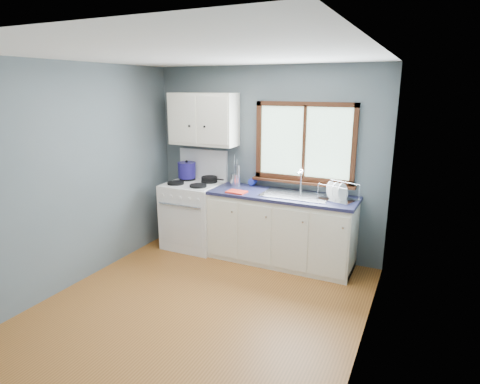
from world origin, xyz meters
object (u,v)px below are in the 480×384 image
at_px(base_cabinets, 281,232).
at_px(stockpot, 187,170).
at_px(utensil_crock, 235,179).
at_px(gas_range, 194,213).
at_px(thermos, 238,176).
at_px(sink, 295,200).
at_px(dish_rack, 338,195).
at_px(skillet, 210,178).

distance_m(base_cabinets, stockpot, 1.64).
height_order(base_cabinets, utensil_crock, utensil_crock).
xyz_separation_m(gas_range, thermos, (0.62, 0.15, 0.57)).
relative_size(gas_range, thermos, 4.70).
relative_size(sink, dish_rack, 1.74).
xyz_separation_m(skillet, stockpot, (-0.36, -0.02, 0.09)).
height_order(stockpot, utensil_crock, utensil_crock).
bearing_deg(stockpot, thermos, 0.56).
height_order(gas_range, skillet, gas_range).
bearing_deg(sink, stockpot, 175.81).
bearing_deg(skillet, utensil_crock, 0.02).
relative_size(base_cabinets, sink, 2.20).
height_order(base_cabinets, skillet, skillet).
xyz_separation_m(skillet, dish_rack, (1.82, -0.12, -0.01)).
bearing_deg(sink, skillet, 173.95).
bearing_deg(dish_rack, base_cabinets, -159.37).
relative_size(base_cabinets, utensil_crock, 4.43).
xyz_separation_m(base_cabinets, stockpot, (-1.49, 0.12, 0.66)).
bearing_deg(thermos, base_cabinets, -10.77).
bearing_deg(thermos, dish_rack, -4.46).
xyz_separation_m(sink, dish_rack, (0.51, 0.02, 0.12)).
bearing_deg(stockpot, utensil_crock, 1.30).
bearing_deg(utensil_crock, gas_range, -164.73).
height_order(sink, utensil_crock, utensil_crock).
height_order(stockpot, thermos, stockpot).
height_order(gas_range, sink, gas_range).
relative_size(sink, skillet, 2.48).
xyz_separation_m(base_cabinets, dish_rack, (0.69, 0.02, 0.57)).
relative_size(stockpot, thermos, 1.15).
height_order(thermos, dish_rack, thermos).
relative_size(sink, stockpot, 2.52).
bearing_deg(skillet, sink, -6.19).
bearing_deg(gas_range, skillet, 41.59).
height_order(skillet, dish_rack, dish_rack).
xyz_separation_m(utensil_crock, thermos, (0.04, -0.01, 0.06)).
distance_m(sink, thermos, 0.90).
bearing_deg(skillet, stockpot, -177.59).
bearing_deg(dish_rack, sink, -158.66).
height_order(sink, skillet, sink).
bearing_deg(skillet, thermos, -1.20).
xyz_separation_m(gas_range, sink, (1.49, 0.02, 0.37)).
bearing_deg(gas_range, dish_rack, 1.19).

